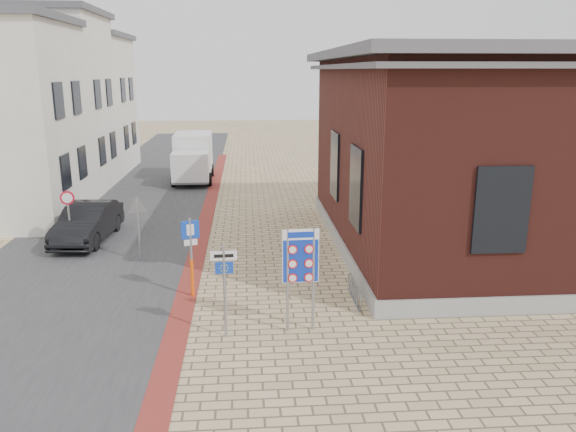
{
  "coord_description": "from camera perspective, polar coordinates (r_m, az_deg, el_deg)",
  "views": [
    {
      "loc": [
        -0.24,
        -11.97,
        6.13
      ],
      "look_at": [
        0.89,
        3.1,
        2.2
      ],
      "focal_mm": 35.0,
      "sensor_mm": 36.0,
      "label": 1
    }
  ],
  "objects": [
    {
      "name": "speed_sign",
      "position": [
        21.12,
        -21.4,
        0.5
      ],
      "size": [
        0.49,
        0.12,
        2.07
      ],
      "rotation": [
        0.0,
        0.0,
        0.18
      ],
      "color": "gray",
      "rests_on": "ground"
    },
    {
      "name": "yield_sign",
      "position": [
        18.86,
        -15.03,
        0.32
      ],
      "size": [
        0.77,
        0.22,
        2.18
      ],
      "rotation": [
        0.0,
        0.0,
        0.21
      ],
      "color": "gray",
      "rests_on": "ground"
    },
    {
      "name": "sedan",
      "position": [
        21.93,
        -19.68,
        -0.63
      ],
      "size": [
        1.8,
        4.35,
        1.4
      ],
      "primitive_type": "imported",
      "rotation": [
        0.0,
        0.0,
        -0.08
      ],
      "color": "black",
      "rests_on": "ground"
    },
    {
      "name": "townhouse_far",
      "position": [
        37.6,
        -21.28,
        10.62
      ],
      "size": [
        7.4,
        6.4,
        8.3
      ],
      "color": "silver",
      "rests_on": "ground"
    },
    {
      "name": "bollard",
      "position": [
        15.87,
        -9.7,
        -6.24
      ],
      "size": [
        0.13,
        0.13,
        1.09
      ],
      "primitive_type": "cylinder",
      "rotation": [
        0.0,
        0.0,
        -0.37
      ],
      "color": "#FF570D",
      "rests_on": "ground"
    },
    {
      "name": "essen_sign",
      "position": [
        13.14,
        -6.48,
        -6.23
      ],
      "size": [
        0.61,
        0.07,
        2.27
      ],
      "rotation": [
        0.0,
        0.0,
        0.05
      ],
      "color": "gray",
      "rests_on": "ground"
    },
    {
      "name": "brick_building",
      "position": [
        21.27,
        21.63,
        6.41
      ],
      "size": [
        13.0,
        13.0,
        6.8
      ],
      "color": "gray",
      "rests_on": "ground"
    },
    {
      "name": "bike_rack",
      "position": [
        15.61,
        6.77,
        -7.61
      ],
      "size": [
        0.08,
        1.8,
        0.6
      ],
      "color": "slate",
      "rests_on": "ground"
    },
    {
      "name": "parking_sign",
      "position": [
        15.57,
        -9.85,
        -2.87
      ],
      "size": [
        0.49,
        0.19,
        2.26
      ],
      "rotation": [
        0.0,
        0.0,
        0.31
      ],
      "color": "gray",
      "rests_on": "ground"
    },
    {
      "name": "border_sign",
      "position": [
        13.25,
        1.29,
        -4.36
      ],
      "size": [
        0.88,
        0.1,
        2.56
      ],
      "rotation": [
        0.0,
        0.0,
        0.04
      ],
      "color": "gray",
      "rests_on": "ground"
    },
    {
      "name": "road_strip",
      "position": [
        28.16,
        -14.95,
        1.52
      ],
      "size": [
        7.0,
        60.0,
        0.02
      ],
      "primitive_type": "cube",
      "color": "#38383A",
      "rests_on": "ground"
    },
    {
      "name": "curb_strip",
      "position": [
        22.88,
        -8.54,
        -1.09
      ],
      "size": [
        0.6,
        40.0,
        0.02
      ],
      "primitive_type": "cube",
      "color": "maroon",
      "rests_on": "ground"
    },
    {
      "name": "ground",
      "position": [
        13.46,
        -2.85,
        -12.55
      ],
      "size": [
        120.0,
        120.0,
        0.0
      ],
      "primitive_type": "plane",
      "color": "tan",
      "rests_on": "ground"
    },
    {
      "name": "townhouse_mid",
      "position": [
        31.88,
        -24.43,
        10.5
      ],
      "size": [
        7.4,
        6.4,
        9.1
      ],
      "color": "silver",
      "rests_on": "ground"
    },
    {
      "name": "box_truck",
      "position": [
        32.41,
        -9.64,
        5.91
      ],
      "size": [
        2.24,
        5.08,
        2.64
      ],
      "rotation": [
        0.0,
        0.0,
        0.02
      ],
      "color": "slate",
      "rests_on": "ground"
    }
  ]
}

